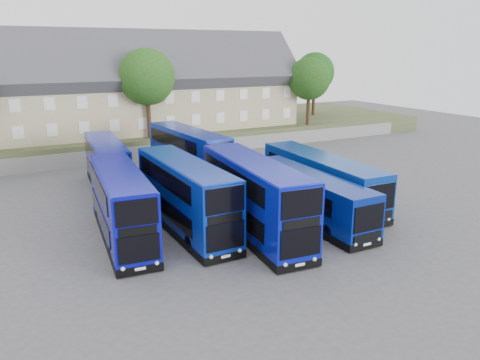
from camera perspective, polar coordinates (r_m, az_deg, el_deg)
name	(u,v)px	position (r m, az deg, el deg)	size (l,w,h in m)	color
ground	(251,244)	(27.58, 1.31, -7.83)	(120.00, 120.00, 0.00)	#4D4D52
retaining_wall	(136,154)	(48.79, -12.57, 3.13)	(70.00, 0.40, 1.50)	slate
earth_bank	(113,136)	(58.28, -15.26, 5.20)	(80.00, 20.00, 2.00)	#454E2C
terrace_row	(89,92)	(53.09, -17.89, 10.14)	(48.00, 10.40, 11.20)	tan
dd_front_left	(122,206)	(28.49, -14.25, -3.13)	(3.38, 10.69, 4.18)	#090BA7
dd_front_mid	(186,197)	(29.15, -6.65, -2.11)	(2.65, 11.05, 4.38)	#08269B
dd_front_right	(254,199)	(28.41, 1.73, -2.29)	(3.65, 11.65, 4.56)	#0913A6
dd_rear_left	(107,166)	(38.84, -15.89, 1.60)	(3.12, 10.24, 4.01)	#08149E
dd_rear_right	(189,156)	(40.48, -6.29, 2.95)	(3.40, 11.25, 4.41)	navy
coach_east_a	(309,197)	(31.26, 8.35, -2.11)	(2.54, 11.54, 3.15)	navy
coach_east_b	(321,180)	(35.05, 9.84, 0.02)	(3.16, 12.71, 3.45)	navy
tree_mid	(148,79)	(49.92, -11.16, 11.98)	(5.76, 5.76, 9.18)	#382314
tree_east	(310,80)	(58.57, 8.49, 11.93)	(5.12, 5.12, 8.16)	#382314
tree_far	(315,74)	(67.73, 9.14, 12.66)	(5.44, 5.44, 8.67)	#382314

